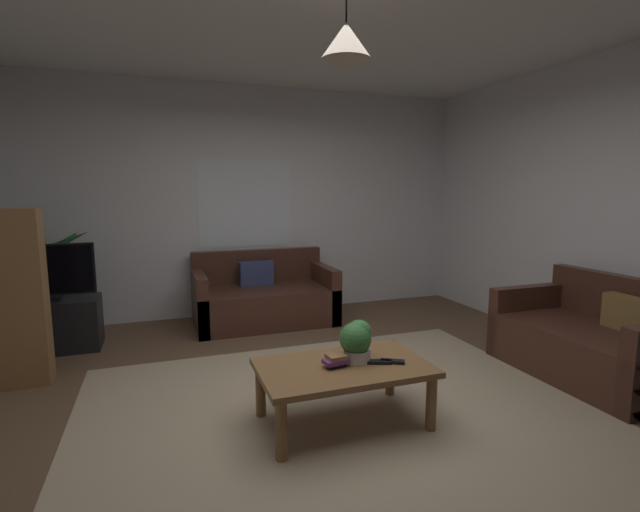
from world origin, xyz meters
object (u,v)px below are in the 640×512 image
coffee_table (343,373)px  book_on_table_2 (336,357)px  couch_right_side (592,344)px  tv (44,272)px  couch_under_window (264,299)px  tv_stand (49,325)px  remote_on_table_0 (392,361)px  book_on_table_0 (336,364)px  pendant_lamp (346,41)px  potted_palm_corner (49,284)px  book_on_table_1 (336,361)px  remote_on_table_1 (379,362)px  potted_plant_on_table (357,339)px

coffee_table → book_on_table_2: book_on_table_2 is taller
couch_right_side → coffee_table: couch_right_side is taller
couch_right_side → tv: tv is taller
couch_under_window → coffee_table: (-0.02, -2.48, 0.07)m
couch_under_window → tv_stand: bearing=-173.3°
couch_right_side → remote_on_table_0: (-1.93, -0.12, 0.14)m
book_on_table_0 → pendant_lamp: size_ratio=0.23×
tv_stand → potted_palm_corner: potted_palm_corner is taller
book_on_table_0 → book_on_table_1: book_on_table_1 is taller
tv_stand → tv: 0.53m
tv_stand → remote_on_table_0: bearing=-43.3°
pendant_lamp → remote_on_table_1: bearing=-15.3°
tv → book_on_table_0: bearing=-46.8°
couch_under_window → tv: 2.23m
pendant_lamp → tv_stand: bearing=133.8°
book_on_table_0 → tv_stand: bearing=133.0°
book_on_table_0 → book_on_table_2: 0.05m
couch_under_window → potted_plant_on_table: size_ratio=5.73×
remote_on_table_0 → pendant_lamp: (-0.31, 0.08, 2.00)m
remote_on_table_1 → book_on_table_1: bearing=102.4°
book_on_table_1 → book_on_table_2: book_on_table_2 is taller
book_on_table_2 → potted_plant_on_table: size_ratio=0.42×
book_on_table_1 → potted_palm_corner: potted_palm_corner is taller
couch_right_side → book_on_table_2: 2.31m
book_on_table_1 → tv: bearing=133.0°
potted_palm_corner → coffee_table: bearing=-50.6°
couch_under_window → book_on_table_0: bearing=-91.8°
book_on_table_1 → pendant_lamp: 1.97m
book_on_table_2 → tv: tv is taller
book_on_table_0 → tv_stand: 3.06m
tv → pendant_lamp: (2.14, -2.20, 1.64)m
couch_right_side → book_on_table_0: (-2.30, -0.04, 0.14)m
remote_on_table_0 → tv: (-2.45, 2.29, 0.36)m
remote_on_table_0 → potted_palm_corner: 3.75m
book_on_table_2 → potted_plant_on_table: bearing=16.2°
couch_right_side → pendant_lamp: bearing=-89.1°
book_on_table_0 → potted_palm_corner: (-2.15, 2.69, 0.16)m
book_on_table_2 → potted_palm_corner: (-2.15, 2.69, 0.10)m
coffee_table → book_on_table_1: book_on_table_1 is taller
book_on_table_2 → potted_palm_corner: potted_palm_corner is taller
remote_on_table_0 → potted_palm_corner: potted_palm_corner is taller
couch_under_window → book_on_table_1: couch_under_window is taller
couch_under_window → couch_right_side: same height
couch_under_window → remote_on_table_1: (0.21, -2.54, 0.14)m
tv → pendant_lamp: size_ratio=1.82×
couch_right_side → book_on_table_2: couch_right_side is taller
couch_under_window → couch_right_side: bearing=-47.7°
couch_under_window → couch_right_side: 3.30m
book_on_table_1 → remote_on_table_1: 0.29m
tv → potted_palm_corner: 0.53m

